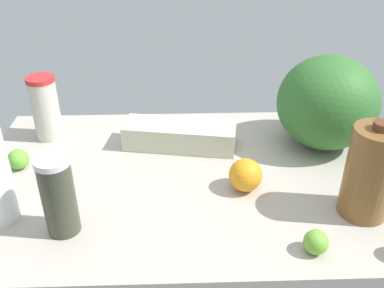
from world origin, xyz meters
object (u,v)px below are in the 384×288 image
Objects in this scene: lime_near_front at (316,242)px; lime_beside_bowl at (18,159)px; tumbler_cup at (45,108)px; shaker_bottle at (58,196)px; chocolate_milk_jug at (371,173)px; orange_loose at (245,175)px; egg_carton at (180,136)px; watermelon at (327,103)px.

lime_beside_bowl is at bearing 154.65° from lime_near_front.
shaker_bottle is at bearing -72.16° from tumbler_cup.
chocolate_milk_jug is at bearing 3.22° from shaker_bottle.
lime_beside_bowl is (-62.44, 11.99, -1.47)cm from orange_loose.
egg_carton is 1.65× the size of tumbler_cup.
egg_carton reaches higher than lime_beside_bowl.
chocolate_milk_jug is (44.14, -32.81, 7.89)cm from egg_carton.
chocolate_milk_jug reaches higher than egg_carton.
orange_loose is (44.04, 14.28, -5.45)cm from shaker_bottle.
lime_beside_bowl is at bearing -103.24° from tumbler_cup.
egg_carton is 46.78cm from lime_beside_bowl.
tumbler_cup is 88.42cm from lime_near_front.
watermelon reaches higher than tumbler_cup.
tumbler_cup is (-85.51, 40.11, -1.39)cm from chocolate_milk_jug.
watermelon is (43.81, 0.16, 10.24)cm from egg_carton.
shaker_bottle is 3.59× the size of lime_near_front.
chocolate_milk_jug reaches higher than shaker_bottle.
lime_near_front is (70.28, -53.14, -7.50)cm from tumbler_cup.
egg_carton reaches higher than lime_near_front.
watermelon is 3.39× the size of orange_loose.
tumbler_cup reaches higher than orange_loose.
chocolate_milk_jug is 4.27× the size of lime_beside_bowl.
chocolate_milk_jug is 0.84× the size of watermelon.
tumbler_cup is 65.70cm from orange_loose.
watermelon is 90.69cm from lime_beside_bowl.
orange_loose reaches higher than lime_beside_bowl.
lime_near_front is 0.62× the size of orange_loose.
orange_loose is at bearing 159.36° from chocolate_milk_jug.
lime_beside_bowl reaches higher than lime_near_front.
watermelon is 1.45× the size of tumbler_cup.
shaker_bottle is 32.81cm from lime_beside_bowl.
tumbler_cup is (-14.20, 44.12, 0.40)cm from shaker_bottle.
tumbler_cup reaches higher than egg_carton.
orange_loose is 1.51× the size of lime_beside_bowl.
lime_beside_bowl is at bearing -157.37° from egg_carton.
orange_loose reaches higher than egg_carton.
lime_near_front is (56.08, -9.02, -7.10)cm from shaker_bottle.
egg_carton is 1.36× the size of chocolate_milk_jug.
chocolate_milk_jug reaches higher than lime_beside_bowl.
watermelon is at bearing 40.12° from orange_loose.
watermelon reaches higher than egg_carton.
shaker_bottle is 2.24× the size of orange_loose.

